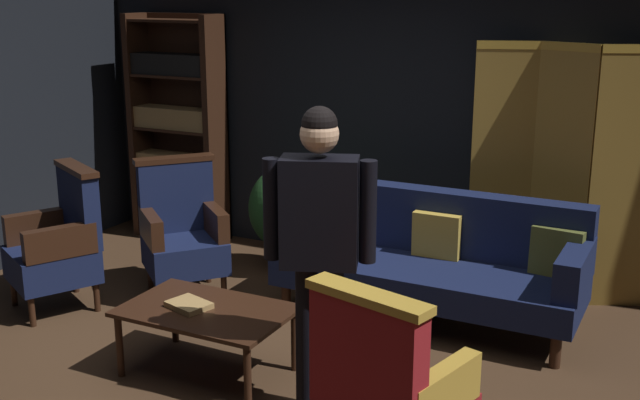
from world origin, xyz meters
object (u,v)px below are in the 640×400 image
at_px(armchair_gilt_accent, 389,395).
at_px(armchair_wing_left, 59,243).
at_px(coffee_table, 207,316).
at_px(potted_plant, 285,212).
at_px(velvet_couch, 432,256).
at_px(book_tan_leather, 189,305).
at_px(bookshelf, 178,126).
at_px(armchair_wing_right, 182,232).
at_px(standing_figure, 319,235).
at_px(folding_screen, 561,170).

height_order(armchair_gilt_accent, armchair_wing_left, same).
xyz_separation_m(armchair_gilt_accent, armchair_wing_left, (-2.95, 0.98, 0.00)).
height_order(coffee_table, potted_plant, potted_plant).
distance_m(velvet_couch, coffee_table, 1.70).
bearing_deg(book_tan_leather, armchair_gilt_accent, -20.35).
distance_m(coffee_table, armchair_wing_left, 1.60).
bearing_deg(armchair_wing_left, coffee_table, -14.15).
bearing_deg(coffee_table, bookshelf, 129.38).
bearing_deg(bookshelf, armchair_wing_right, -53.31).
bearing_deg(velvet_couch, coffee_table, -122.73).
height_order(coffee_table, armchair_wing_right, armchair_wing_right).
bearing_deg(armchair_wing_left, standing_figure, -11.85).
distance_m(armchair_gilt_accent, standing_figure, 0.94).
bearing_deg(potted_plant, standing_figure, -56.05).
xyz_separation_m(folding_screen, armchair_wing_right, (-2.52, -1.22, -0.50)).
bearing_deg(armchair_wing_left, potted_plant, 51.39).
relative_size(coffee_table, armchair_wing_right, 0.96).
bearing_deg(velvet_couch, armchair_wing_right, -166.52).
xyz_separation_m(armchair_wing_left, book_tan_leather, (1.44, -0.42, -0.05)).
bearing_deg(book_tan_leather, potted_plant, 100.87).
height_order(standing_figure, potted_plant, standing_figure).
height_order(potted_plant, book_tan_leather, potted_plant).
bearing_deg(armchair_gilt_accent, book_tan_leather, 159.65).
height_order(bookshelf, armchair_wing_left, bookshelf).
bearing_deg(bookshelf, velvet_couch, -15.32).
xyz_separation_m(coffee_table, armchair_gilt_accent, (1.41, -0.59, 0.12)).
bearing_deg(folding_screen, armchair_wing_right, -154.26).
xyz_separation_m(armchair_gilt_accent, armchair_wing_right, (-2.31, 1.58, 0.00)).
relative_size(folding_screen, armchair_gilt_accent, 1.83).
distance_m(folding_screen, bookshelf, 3.40).
relative_size(armchair_gilt_accent, book_tan_leather, 4.21).
xyz_separation_m(velvet_couch, book_tan_leather, (-1.02, -1.46, -0.02)).
bearing_deg(armchair_gilt_accent, velvet_couch, 103.54).
xyz_separation_m(bookshelf, coffee_table, (1.78, -2.17, -0.68)).
xyz_separation_m(velvet_couch, potted_plant, (-1.37, 0.33, 0.06)).
xyz_separation_m(armchair_gilt_accent, potted_plant, (-1.85, 2.35, 0.02)).
bearing_deg(coffee_table, armchair_wing_right, 132.33).
bearing_deg(velvet_couch, folding_screen, 48.13).
bearing_deg(potted_plant, armchair_wing_left, -128.61).
xyz_separation_m(armchair_wing_right, book_tan_leather, (0.80, -1.02, -0.05)).
height_order(coffee_table, armchair_wing_left, armchair_wing_left).
distance_m(armchair_gilt_accent, book_tan_leather, 1.61).
distance_m(armchair_wing_left, standing_figure, 2.46).
height_order(folding_screen, bookshelf, bookshelf).
bearing_deg(armchair_wing_right, standing_figure, -32.62).
bearing_deg(armchair_wing_right, bookshelf, 126.69).
xyz_separation_m(armchair_wing_right, potted_plant, (0.46, 0.77, 0.02)).
relative_size(armchair_gilt_accent, armchair_wing_left, 1.00).
xyz_separation_m(bookshelf, standing_figure, (2.59, -2.27, -0.03)).
distance_m(velvet_couch, potted_plant, 1.41).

